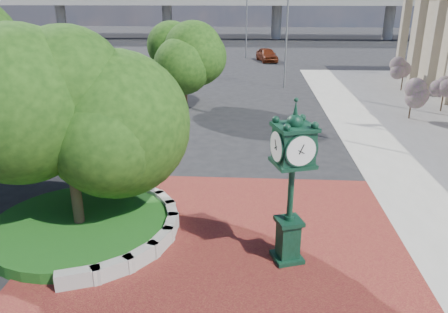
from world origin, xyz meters
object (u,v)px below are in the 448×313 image
Objects in this scene: post_clock at (292,178)px; parked_car at (267,55)px; street_lamp_near at (289,29)px; street_lamp_far at (248,13)px.

post_clock reaches higher than parked_car.
street_lamp_far reaches higher than street_lamp_near.
street_lamp_near reaches higher than parked_car.
street_lamp_far is at bearing 118.09° from parked_car.
street_lamp_near is (1.81, 26.72, 2.24)m from post_clock.
parked_car is at bearing 94.69° from street_lamp_near.
street_lamp_near is at bearing 86.13° from post_clock.
street_lamp_far is (-2.37, 2.64, 4.66)m from parked_car.
post_clock is at bearing -104.54° from parked_car.
street_lamp_near is at bearing -78.78° from street_lamp_far.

